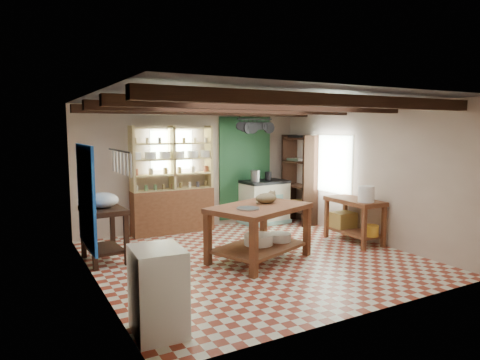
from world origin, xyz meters
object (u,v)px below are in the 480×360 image
work_table (259,233)px  prep_table (104,235)px  white_cabinet (158,291)px  cat (266,198)px  right_counter (354,221)px  stove (264,202)px

work_table → prep_table: work_table is taller
work_table → prep_table: (-2.23, 1.15, -0.01)m
white_cabinet → cat: size_ratio=2.45×
work_table → white_cabinet: (-2.25, -1.65, 0.01)m
work_table → right_counter: 2.15m
white_cabinet → cat: cat is taller
stove → white_cabinet: size_ratio=1.08×
stove → white_cabinet: 5.47m
work_table → right_counter: bearing=-18.7°
work_table → white_cabinet: white_cabinet is taller
work_table → stove: bearing=35.1°
white_cabinet → cat: (2.46, 1.79, 0.53)m
work_table → stove: size_ratio=1.60×
work_table → cat: cat is taller
work_table → cat: 0.59m
prep_table → cat: 2.70m
prep_table → right_counter: bearing=-17.2°
prep_table → white_cabinet: white_cabinet is taller
right_counter → prep_table: bearing=168.4°
cat → prep_table: bearing=126.6°
white_cabinet → work_table: bearing=39.9°
work_table → right_counter: size_ratio=1.38×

